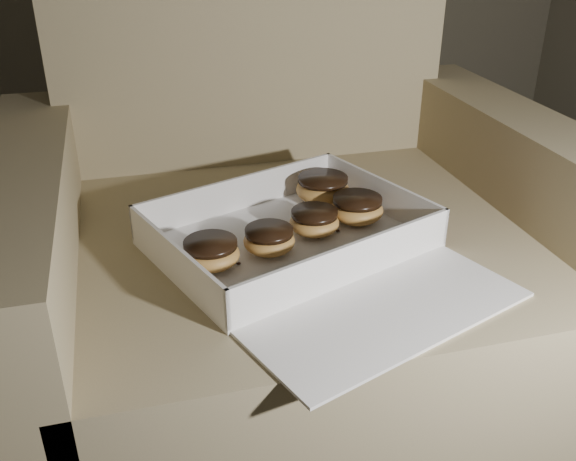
# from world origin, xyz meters

# --- Properties ---
(armchair) EXTENTS (1.01, 0.85, 1.05)m
(armchair) POSITION_xyz_m (0.50, 0.87, 0.33)
(armchair) COLOR #887757
(armchair) RESTS_ON floor
(bakery_box) EXTENTS (0.55, 0.59, 0.07)m
(bakery_box) POSITION_xyz_m (0.49, 0.70, 0.48)
(bakery_box) COLOR white
(bakery_box) RESTS_ON armchair
(donut_a) EXTENTS (0.08, 0.08, 0.04)m
(donut_a) POSITION_xyz_m (0.52, 0.75, 0.50)
(donut_a) COLOR gold
(donut_a) RESTS_ON bakery_box
(donut_b) EXTENTS (0.09, 0.09, 0.04)m
(donut_b) POSITION_xyz_m (0.33, 0.69, 0.50)
(donut_b) COLOR gold
(donut_b) RESTS_ON bakery_box
(donut_c) EXTENTS (0.09, 0.09, 0.05)m
(donut_c) POSITION_xyz_m (0.60, 0.78, 0.50)
(donut_c) COLOR gold
(donut_c) RESTS_ON bakery_box
(donut_d) EXTENTS (0.08, 0.08, 0.04)m
(donut_d) POSITION_xyz_m (0.43, 0.71, 0.50)
(donut_d) COLOR gold
(donut_d) RESTS_ON bakery_box
(donut_e) EXTENTS (0.10, 0.10, 0.05)m
(donut_e) POSITION_xyz_m (0.57, 0.87, 0.50)
(donut_e) COLOR gold
(donut_e) RESTS_ON bakery_box
(crumb_a) EXTENTS (0.01, 0.01, 0.00)m
(crumb_a) POSITION_xyz_m (0.37, 0.68, 0.48)
(crumb_a) COLOR black
(crumb_a) RESTS_ON bakery_box
(crumb_b) EXTENTS (0.01, 0.01, 0.00)m
(crumb_b) POSITION_xyz_m (0.52, 0.73, 0.48)
(crumb_b) COLOR black
(crumb_b) RESTS_ON bakery_box
(crumb_c) EXTENTS (0.01, 0.01, 0.00)m
(crumb_c) POSITION_xyz_m (0.47, 0.61, 0.48)
(crumb_c) COLOR black
(crumb_c) RESTS_ON bakery_box
(crumb_d) EXTENTS (0.01, 0.01, 0.00)m
(crumb_d) POSITION_xyz_m (0.67, 0.69, 0.48)
(crumb_d) COLOR black
(crumb_d) RESTS_ON bakery_box
(crumb_e) EXTENTS (0.01, 0.01, 0.00)m
(crumb_e) POSITION_xyz_m (0.56, 0.75, 0.48)
(crumb_e) COLOR black
(crumb_e) RESTS_ON bakery_box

